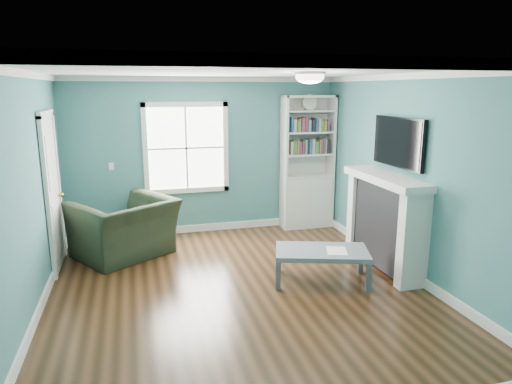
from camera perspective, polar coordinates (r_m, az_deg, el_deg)
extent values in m
plane|color=black|center=(5.71, -2.16, -12.16)|extent=(5.00, 5.00, 0.00)
plane|color=#397978|center=(7.71, -6.46, 4.45)|extent=(4.50, 0.00, 4.50)
plane|color=#397978|center=(3.01, 8.63, -8.94)|extent=(4.50, 0.00, 4.50)
plane|color=#397978|center=(5.28, -26.80, -0.70)|extent=(0.00, 5.00, 5.00)
plane|color=#397978|center=(6.19, 18.49, 1.81)|extent=(0.00, 5.00, 5.00)
plane|color=white|center=(5.18, -2.41, 14.91)|extent=(5.00, 5.00, 0.00)
cube|color=white|center=(7.97, -6.23, -4.42)|extent=(4.50, 0.03, 0.12)
cube|color=white|center=(5.67, -25.37, -12.98)|extent=(0.03, 5.00, 0.12)
cube|color=white|center=(6.52, 17.60, -8.96)|extent=(0.03, 5.00, 0.12)
cube|color=white|center=(7.62, -6.68, 13.85)|extent=(4.50, 0.04, 0.08)
cube|color=white|center=(2.82, 9.34, 15.77)|extent=(4.50, 0.04, 0.08)
cube|color=white|center=(5.16, -28.01, 13.04)|extent=(0.04, 5.00, 0.08)
cube|color=white|center=(6.08, 19.18, 13.54)|extent=(0.04, 5.00, 0.08)
cube|color=white|center=(7.65, -8.72, 5.45)|extent=(1.24, 0.01, 1.34)
cube|color=white|center=(7.59, -13.68, 5.17)|extent=(0.08, 0.06, 1.50)
cube|color=white|center=(7.74, -3.82, 5.64)|extent=(0.08, 0.06, 1.50)
cube|color=white|center=(7.76, -8.53, 0.22)|extent=(1.40, 0.06, 0.08)
cube|color=white|center=(7.58, -8.89, 10.76)|extent=(1.40, 0.06, 0.08)
cube|color=white|center=(7.64, -8.70, 5.43)|extent=(1.24, 0.03, 0.03)
cube|color=white|center=(7.64, -8.70, 5.43)|extent=(0.03, 0.03, 1.34)
cube|color=silver|center=(8.14, 6.32, -1.21)|extent=(0.90, 0.35, 0.90)
cube|color=silver|center=(7.80, 3.56, 6.81)|extent=(0.04, 0.35, 1.40)
cube|color=silver|center=(8.11, 9.37, 6.90)|extent=(0.04, 0.35, 1.40)
cube|color=silver|center=(8.10, 6.09, 6.99)|extent=(0.90, 0.02, 1.40)
cube|color=silver|center=(7.90, 6.65, 11.77)|extent=(0.90, 0.35, 0.04)
cube|color=silver|center=(8.04, 6.40, 2.04)|extent=(0.84, 0.33, 0.03)
cube|color=silver|center=(7.98, 6.47, 4.72)|extent=(0.84, 0.33, 0.03)
cube|color=silver|center=(7.94, 6.54, 7.44)|extent=(0.84, 0.33, 0.03)
cube|color=silver|center=(7.91, 6.60, 10.04)|extent=(0.84, 0.33, 0.03)
cube|color=tan|center=(7.94, 6.54, 5.60)|extent=(0.70, 0.25, 0.22)
cube|color=#33723F|center=(7.91, 6.61, 8.33)|extent=(0.70, 0.25, 0.22)
cylinder|color=beige|center=(7.86, 6.77, 11.07)|extent=(0.26, 0.06, 0.26)
cube|color=black|center=(6.43, 15.88, -4.05)|extent=(0.30, 1.20, 1.10)
cube|color=black|center=(6.48, 15.62, -5.76)|extent=(0.22, 0.65, 0.70)
cube|color=silver|center=(5.88, 19.06, -5.83)|extent=(0.36, 0.16, 1.20)
cube|color=silver|center=(6.98, 12.93, -2.56)|extent=(0.36, 0.16, 1.20)
cube|color=silver|center=(6.26, 15.92, 1.63)|extent=(0.44, 1.58, 0.10)
cube|color=black|center=(6.26, 17.37, 5.96)|extent=(0.06, 1.10, 0.65)
cube|color=silver|center=(6.68, -24.07, -0.29)|extent=(0.04, 0.80, 2.05)
cube|color=white|center=(6.24, -24.58, -1.18)|extent=(0.05, 0.08, 2.13)
cube|color=white|center=(7.11, -23.47, 0.51)|extent=(0.05, 0.08, 2.13)
cube|color=white|center=(6.54, -24.84, 8.85)|extent=(0.05, 0.98, 0.08)
sphere|color=#BF8C3F|center=(6.98, -23.18, -0.32)|extent=(0.07, 0.07, 0.07)
ellipsoid|color=white|center=(5.54, 6.75, 14.08)|extent=(0.34, 0.34, 0.15)
cylinder|color=white|center=(5.54, 6.76, 14.54)|extent=(0.38, 0.38, 0.03)
cube|color=white|center=(7.64, -17.63, 3.08)|extent=(0.08, 0.01, 0.12)
imported|color=black|center=(6.90, -16.18, -3.22)|extent=(1.54, 1.42, 1.13)
cube|color=#484F57|center=(5.66, 2.80, -10.41)|extent=(0.08, 0.08, 0.36)
cube|color=#484F57|center=(5.77, 13.91, -10.34)|extent=(0.08, 0.08, 0.36)
cube|color=#484F57|center=(6.19, 2.82, -8.34)|extent=(0.08, 0.08, 0.36)
cube|color=#484F57|center=(6.28, 12.95, -8.33)|extent=(0.08, 0.08, 0.36)
cube|color=slate|center=(5.87, 8.22, -7.45)|extent=(1.29, 0.96, 0.06)
cube|color=white|center=(5.85, 10.05, -7.23)|extent=(0.33, 0.37, 0.00)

